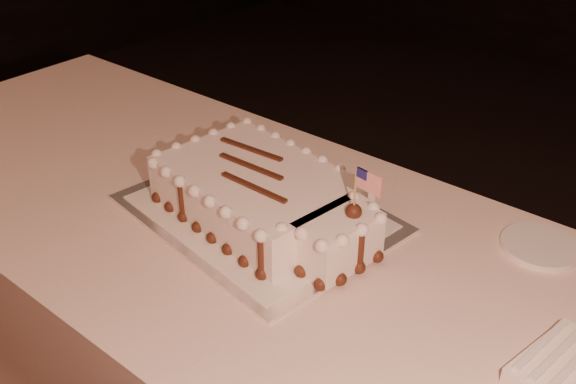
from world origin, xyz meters
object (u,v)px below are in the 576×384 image
Objects in this scene: cake_board at (258,213)px; sheet_cake at (266,197)px; banquet_table at (290,380)px; side_plate at (540,246)px.

sheet_cake reaches higher than cake_board.
cake_board is (-0.12, 0.04, 0.38)m from banquet_table.
cake_board is at bearing 162.02° from banquet_table.
cake_board is 3.56× the size of side_plate.
side_plate is (0.38, 0.29, 0.38)m from banquet_table.
banquet_table is 4.67× the size of sheet_cake.
banquet_table is at bearing -20.82° from sheet_cake.
sheet_cake reaches higher than side_plate.
side_plate is (0.46, 0.26, -0.05)m from sheet_cake.
banquet_table is 0.44m from sheet_cake.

